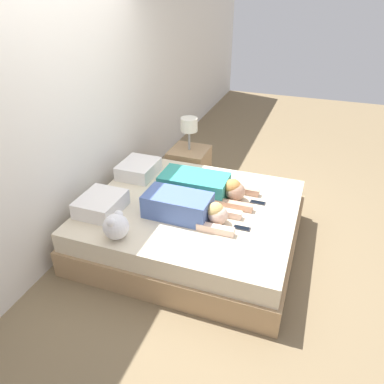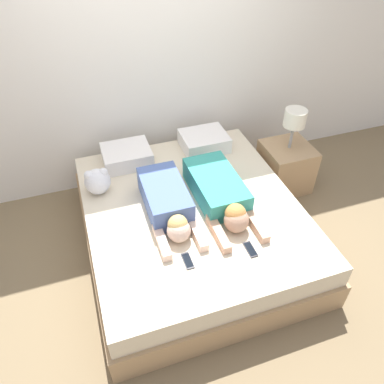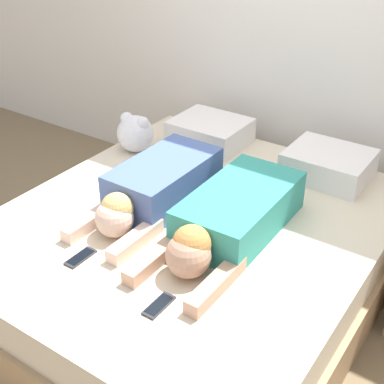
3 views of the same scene
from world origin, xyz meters
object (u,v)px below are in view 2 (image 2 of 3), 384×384
Objects in this scene: person_left at (168,203)px; person_right at (220,193)px; cell_phone_left at (188,261)px; pillow_head_left at (127,156)px; cell_phone_right at (250,249)px; pillow_head_right at (204,141)px; plush_toy at (97,181)px; bed at (192,225)px; nightstand at (286,164)px.

person_right reaches higher than person_left.
person_left reaches higher than cell_phone_left.
cell_phone_right is (0.66, -1.42, -0.07)m from pillow_head_left.
person_right is at bearing -52.57° from pillow_head_left.
plush_toy reaches higher than pillow_head_right.
pillow_head_right is at bearing 0.00° from pillow_head_left.
person_right reaches higher than bed.
nightstand is (0.98, 0.52, -0.29)m from person_right.
person_left is (-0.22, -0.02, 0.35)m from bed.
bed is at bearing -63.23° from pillow_head_left.
person_right is at bearing 48.29° from cell_phone_left.
cell_phone_right is 1.46m from plush_toy.
person_left is 5.83× the size of cell_phone_right.
plush_toy is at bearing -132.44° from pillow_head_left.
bed is 0.42m from person_left.
cell_phone_right is at bearing -5.85° from cell_phone_left.
bed is 2.07× the size of person_right.
person_left is at bearing -42.41° from plush_toy.
nightstand is at bearing 19.28° from person_left.
plush_toy is (-0.33, -0.36, 0.04)m from pillow_head_left.
plush_toy reaches higher than person_left.
person_left is 5.83× the size of cell_phone_left.
person_left is at bearing 177.78° from person_right.
person_right is at bearing -26.44° from plush_toy.
person_left is 1.56m from nightstand.
pillow_head_right reaches higher than cell_phone_right.
person_left is at bearing 89.31° from cell_phone_left.
pillow_head_left is 2.94× the size of cell_phone_right.
pillow_head_right is at bearing 65.24° from cell_phone_left.
plush_toy is at bearing 116.49° from cell_phone_left.
pillow_head_left is 1.38m from cell_phone_left.
person_right is at bearing -2.22° from person_left.
plush_toy is at bearing 148.90° from bed.
plush_toy reaches higher than cell_phone_left.
pillow_head_right is 0.86m from person_right.
pillow_head_right is 0.92m from nightstand.
pillow_head_left is 1.57m from cell_phone_right.
nightstand reaches higher than plush_toy.
pillow_head_left is 0.84m from person_left.
person_left is at bearing -127.16° from pillow_head_right.
bed is at bearing 112.81° from cell_phone_right.
cell_phone_left is at bearing -111.83° from bed.
person_right reaches higher than cell_phone_left.
cell_phone_right is at bearing -67.19° from bed.
nightstand is (1.23, 0.48, 0.05)m from bed.
person_right is (0.24, -0.04, 0.35)m from bed.
cell_phone_left is (0.18, -1.37, -0.07)m from pillow_head_left.
pillow_head_left is 1.90× the size of plush_toy.
pillow_head_right is 0.49× the size of nightstand.
cell_phone_left is at bearing -63.51° from plush_toy.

